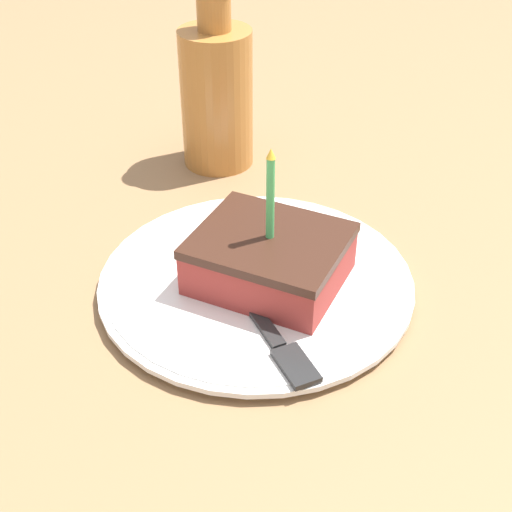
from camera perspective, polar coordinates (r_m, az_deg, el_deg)
name	(u,v)px	position (r m, az deg, el deg)	size (l,w,h in m)	color
ground_plane	(263,315)	(0.67, 0.54, -4.78)	(2.40, 2.40, 0.04)	olive
plate	(256,282)	(0.66, 0.00, -2.08)	(0.29, 0.29, 0.01)	white
cake_slice	(268,258)	(0.64, 0.99, -0.13)	(0.11, 0.13, 0.13)	#99332D
fork	(270,329)	(0.60, 1.11, -5.87)	(0.12, 0.14, 0.01)	#262626
bottle	(217,93)	(0.84, -3.17, 12.92)	(0.08, 0.08, 0.22)	#B27233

